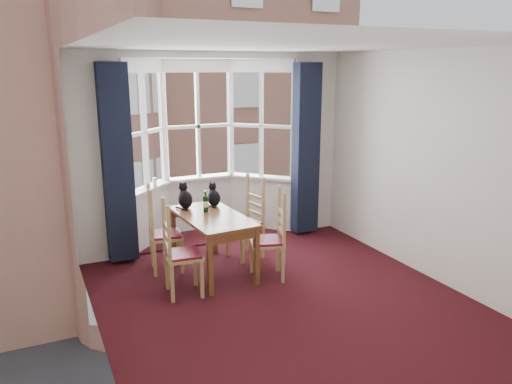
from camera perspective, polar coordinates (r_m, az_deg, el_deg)
floor at (r=5.74m, az=3.61°, el=-12.70°), size 4.50×4.50×0.00m
ceiling at (r=5.13m, az=4.12°, el=16.45°), size 4.50×4.50×0.00m
wall_left at (r=4.66m, az=-18.25°, el=-1.39°), size 0.00×4.50×4.50m
wall_right at (r=6.45m, az=19.65°, el=2.69°), size 0.00×4.50×4.50m
wall_near at (r=3.54m, az=21.72°, el=-6.60°), size 4.00×0.00×4.00m
wall_back_pier_left at (r=6.89m, az=-17.72°, el=3.54°), size 0.70×0.12×2.80m
wall_back_pier_right at (r=7.99m, az=6.49°, el=5.52°), size 0.70×0.12×2.80m
bay_window at (r=7.74m, az=-6.02°, el=5.25°), size 2.76×0.94×2.80m
curtain_left at (r=6.75m, az=-15.55°, el=3.06°), size 0.38×0.22×2.60m
curtain_right at (r=7.73m, az=5.72°, el=4.87°), size 0.38×0.22×2.60m
dining_table at (r=6.35m, az=-5.05°, el=-3.55°), size 0.80×1.37×0.77m
chair_left_near at (r=5.84m, az=-9.18°, el=-7.30°), size 0.44×0.46×0.92m
chair_left_far at (r=6.54m, az=-11.05°, el=-5.00°), size 0.46×0.48×0.92m
chair_right_near at (r=6.24m, az=2.11°, el=-5.70°), size 0.51×0.52×0.92m
chair_right_far at (r=6.95m, az=-0.67°, el=-3.59°), size 0.48×0.49×0.92m
cat_left at (r=6.65m, az=-8.10°, el=-0.68°), size 0.18×0.26×0.35m
cat_right at (r=6.73m, az=-4.85°, el=-0.53°), size 0.19×0.25×0.32m
wine_bottle at (r=6.44m, az=-5.78°, el=-1.21°), size 0.07×0.07×0.28m
candle_tall at (r=7.46m, az=-11.51°, el=1.09°), size 0.06×0.06×0.14m
street at (r=37.81m, az=-20.53°, el=0.17°), size 80.00×80.00×0.00m
tenement_building at (r=18.69m, az=-17.61°, el=10.52°), size 18.40×7.80×15.20m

